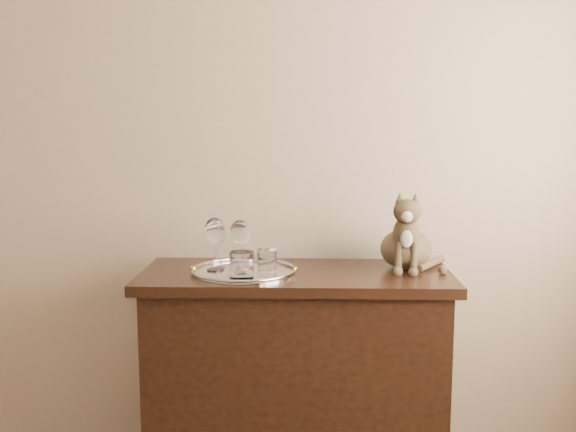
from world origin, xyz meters
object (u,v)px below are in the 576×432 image
wine_glass_d (240,245)px  tumbler_b (242,265)px  sideboard (296,376)px  wine_glass_b (243,246)px  tray (244,272)px  wine_glass_a (217,246)px  tumbler_c (267,260)px  wine_glass_c (215,244)px  cat (406,229)px

wine_glass_d → tumbler_b: (0.02, -0.13, -0.05)m
sideboard → wine_glass_b: bearing=167.9°
tray → wine_glass_a: 0.15m
wine_glass_b → tumbler_c: size_ratio=2.05×
wine_glass_a → wine_glass_c: 0.03m
wine_glass_b → cat: (0.64, 0.03, 0.06)m
sideboard → tumbler_b: bearing=-142.4°
wine_glass_d → tumbler_b: bearing=-81.3°
wine_glass_b → wine_glass_a: bearing=-159.6°
wine_glass_c → cat: (0.75, 0.10, 0.04)m
tumbler_b → sideboard: bearing=37.6°
tray → sideboard: bearing=8.5°
sideboard → wine_glass_b: (-0.21, 0.04, 0.52)m
tray → wine_glass_d: size_ratio=2.02×
sideboard → wine_glass_d: wine_glass_d is taller
tray → wine_glass_b: wine_glass_b is taller
sideboard → wine_glass_a: (-0.31, 0.01, 0.52)m
tumbler_c → tray: bearing=-174.1°
wine_glass_d → wine_glass_c: bearing=177.9°
sideboard → wine_glass_c: 0.62m
tray → tumbler_c: size_ratio=4.78×
sideboard → wine_glass_a: wine_glass_a is taller
wine_glass_a → wine_glass_c: wine_glass_c is taller
wine_glass_b → tumbler_b: 0.20m
wine_glass_d → cat: (0.65, 0.10, 0.05)m
wine_glass_b → wine_glass_d: 0.07m
tray → cat: bearing=9.5°
wine_glass_b → tumbler_b: wine_glass_b is taller
wine_glass_c → tumbler_c: (0.20, -0.00, -0.06)m
sideboard → cat: bearing=9.9°
tray → tumbler_b: bearing=-87.3°
sideboard → wine_glass_c: size_ratio=5.81×
tray → wine_glass_d: bearing=156.6°
wine_glass_b → wine_glass_c: wine_glass_c is taller
wine_glass_b → tumbler_c: bearing=-33.7°
tumbler_b → tray: bearing=92.7°
wine_glass_a → wine_glass_b: bearing=20.4°
wine_glass_c → cat: size_ratio=0.66×
wine_glass_d → tray: bearing=-23.4°
sideboard → wine_glass_a: 0.61m
tumbler_b → wine_glass_a: bearing=125.2°
wine_glass_a → tumbler_c: (0.20, -0.03, -0.05)m
wine_glass_b → wine_glass_d: bearing=-95.0°
wine_glass_c → tumbler_b: (0.12, -0.13, -0.05)m
tray → wine_glass_c: wine_glass_c is taller
tumbler_b → tumbler_c: 0.15m
tumbler_b → cat: 0.68m
cat → tumbler_b: bearing=-151.7°
sideboard → tray: (-0.20, -0.03, 0.43)m
wine_glass_a → wine_glass_b: 0.10m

